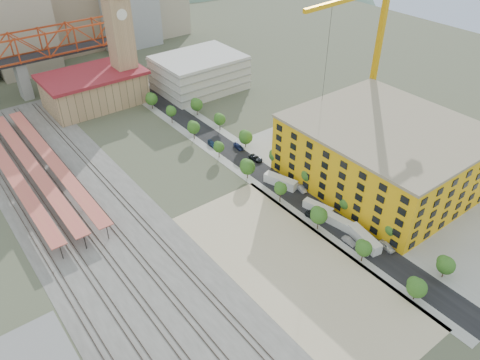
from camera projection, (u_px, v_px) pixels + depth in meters
ground at (230, 198)px, 134.86m from camera, size 400.00×400.00×0.00m
ballast_strip at (86, 216)px, 128.31m from camera, size 36.00×165.00×0.06m
dirt_lot at (294, 267)px, 112.32m from camera, size 28.00×67.00×0.06m
street_asphalt at (242, 158)px, 152.59m from camera, size 12.00×170.00×0.06m
sidewalk_west at (228, 164)px, 149.85m from camera, size 3.00×170.00×0.04m
sidewalk_east at (255, 153)px, 155.33m from camera, size 3.00×170.00×0.04m
construction_pad at (385, 176)px, 144.22m from camera, size 50.00×90.00×0.06m
rail_tracks at (80, 218)px, 127.35m from camera, size 26.56×160.00×0.18m
platform_canopies at (32, 166)px, 141.48m from camera, size 16.00×80.00×4.12m
station_hall at (94, 89)px, 181.99m from camera, size 38.00×24.00×13.10m
clock_tower at (119, 27)px, 174.57m from camera, size 12.00×12.00×52.00m
parking_garage at (199, 73)px, 194.41m from camera, size 34.00×26.00×14.00m
truss_bridge at (15, 53)px, 180.05m from camera, size 94.00×9.60×25.60m
construction_building at (384, 153)px, 137.36m from camera, size 44.60×50.60×18.80m
street_trees at (261, 172)px, 146.09m from camera, size 15.40×124.40×8.00m
skyline at (61, 8)px, 218.29m from camera, size 133.00×46.00×60.00m
distant_hills at (83, 101)px, 372.35m from camera, size 647.00×264.00×227.00m
tower_crane at (375, 34)px, 148.78m from camera, size 52.49×6.25×56.09m
site_trailer_a at (364, 239)px, 118.52m from camera, size 4.59×10.75×2.85m
site_trailer_b at (339, 222)px, 124.19m from camera, size 3.96×9.43×2.50m
site_trailer_c at (318, 208)px, 129.37m from camera, size 4.34×8.95×2.37m
site_trailer_d at (281, 181)px, 139.41m from camera, size 5.73×10.66×2.83m
car_0 at (363, 251)px, 116.07m from camera, size 1.84×4.06×1.35m
car_1 at (349, 241)px, 118.94m from camera, size 1.46×4.12×1.35m
car_2 at (314, 216)px, 127.14m from camera, size 2.84×5.32×1.42m
car_3 at (212, 144)px, 158.94m from camera, size 2.40×4.69×1.30m
car_4 at (387, 246)px, 117.23m from camera, size 2.47×4.84×1.58m
car_5 at (301, 189)px, 137.61m from camera, size 1.93×4.46×1.43m
car_6 at (256, 158)px, 151.36m from camera, size 2.66×5.23×1.42m
car_7 at (239, 147)px, 157.38m from camera, size 2.32×4.84×1.36m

